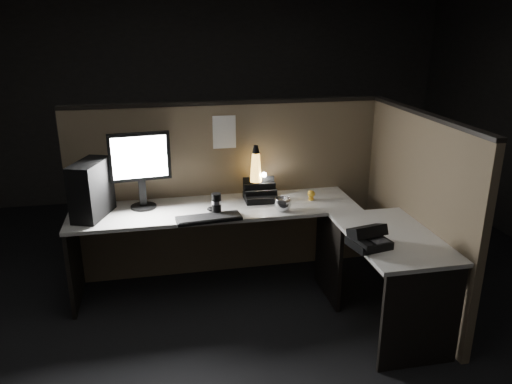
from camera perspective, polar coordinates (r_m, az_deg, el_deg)
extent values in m
plane|color=black|center=(3.86, -0.93, -14.92)|extent=(6.00, 6.00, 0.00)
plane|color=#282623|center=(6.23, -6.18, 11.51)|extent=(6.00, 0.00, 6.00)
cube|color=brown|center=(4.35, -3.23, 0.16)|extent=(2.66, 0.06, 1.50)
cube|color=brown|center=(4.02, 17.71, -2.38)|extent=(0.06, 1.66, 1.50)
cube|color=beige|center=(4.04, -4.65, -1.93)|extent=(2.30, 0.60, 0.03)
cube|color=beige|center=(3.64, 15.32, -5.00)|extent=(0.60, 1.00, 0.03)
cube|color=black|center=(4.22, -20.04, -7.54)|extent=(0.03, 0.55, 0.70)
cube|color=black|center=(3.44, 18.37, -13.72)|extent=(0.55, 0.03, 0.70)
cube|color=black|center=(4.11, 8.26, -7.29)|extent=(0.03, 0.55, 0.70)
cube|color=black|center=(3.97, -18.30, 0.28)|extent=(0.31, 0.45, 0.43)
cylinder|color=black|center=(4.11, -12.73, -1.63)|extent=(0.20, 0.20, 0.02)
cube|color=black|center=(4.09, -12.85, 0.06)|extent=(0.06, 0.05, 0.23)
cube|color=black|center=(4.00, -13.15, 3.94)|extent=(0.48, 0.09, 0.38)
cube|color=white|center=(3.98, -13.15, 3.87)|extent=(0.42, 0.05, 0.33)
cube|color=black|center=(3.78, -5.41, -3.02)|extent=(0.50, 0.21, 0.02)
ellipsoid|color=black|center=(3.94, -4.97, -1.96)|extent=(0.11, 0.09, 0.04)
cube|color=silver|center=(4.36, 0.55, 0.13)|extent=(0.04, 0.05, 0.03)
cylinder|color=silver|center=(4.32, 0.55, 1.42)|extent=(0.01, 0.01, 0.18)
cylinder|color=silver|center=(4.24, 0.72, 2.32)|extent=(0.01, 0.12, 0.01)
sphere|color=white|center=(4.18, 0.92, 1.99)|extent=(0.04, 0.04, 0.04)
cube|color=black|center=(4.17, 0.51, -0.58)|extent=(0.27, 0.24, 0.05)
cube|color=black|center=(4.12, 0.62, -0.20)|extent=(0.27, 0.02, 0.10)
cube|color=black|center=(4.22, 0.29, 0.87)|extent=(0.27, 0.02, 0.18)
cone|color=black|center=(4.22, -0.02, 0.31)|extent=(0.12, 0.12, 0.14)
cone|color=#FFB743|center=(4.16, -0.02, 2.83)|extent=(0.10, 0.10, 0.24)
sphere|color=#974115|center=(4.18, -0.02, 1.81)|extent=(0.05, 0.05, 0.05)
sphere|color=#974115|center=(4.16, -0.02, 2.98)|extent=(0.04, 0.04, 0.04)
cone|color=black|center=(4.12, -0.02, 4.90)|extent=(0.06, 0.06, 0.07)
cylinder|color=black|center=(3.84, -4.55, -1.41)|extent=(0.08, 0.08, 0.18)
imported|color=silver|center=(3.93, 3.06, -1.44)|extent=(0.17, 0.17, 0.11)
sphere|color=yellow|center=(4.19, 6.33, -0.22)|extent=(0.06, 0.06, 0.06)
cube|color=white|center=(4.18, -3.64, 6.85)|extent=(0.19, 0.00, 0.27)
cube|color=black|center=(3.41, 12.79, -5.70)|extent=(0.28, 0.26, 0.05)
cube|color=black|center=(3.42, 12.58, -4.45)|extent=(0.27, 0.19, 0.11)
cube|color=black|center=(3.33, 12.02, -5.71)|extent=(0.09, 0.19, 0.04)
cube|color=#3F3F42|center=(3.40, 13.86, -5.37)|extent=(0.13, 0.13, 0.00)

